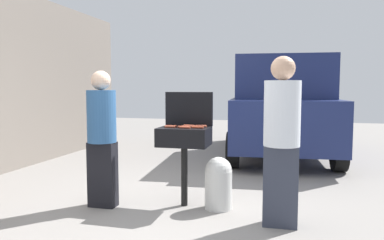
# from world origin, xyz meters

# --- Properties ---
(ground_plane) EXTENTS (24.00, 24.00, 0.00)m
(ground_plane) POSITION_xyz_m (0.00, 0.00, 0.00)
(ground_plane) COLOR gray
(bbq_grill) EXTENTS (0.60, 0.44, 0.95)m
(bbq_grill) POSITION_xyz_m (0.28, 0.18, 0.81)
(bbq_grill) COLOR black
(bbq_grill) RESTS_ON ground
(grill_lid_open) EXTENTS (0.60, 0.05, 0.42)m
(grill_lid_open) POSITION_xyz_m (0.28, 0.40, 1.16)
(grill_lid_open) COLOR black
(grill_lid_open) RESTS_ON bbq_grill
(hot_dog_0) EXTENTS (0.13, 0.04, 0.03)m
(hot_dog_0) POSITION_xyz_m (0.31, 0.18, 0.97)
(hot_dog_0) COLOR #C6593D
(hot_dog_0) RESTS_ON bbq_grill
(hot_dog_1) EXTENTS (0.13, 0.03, 0.03)m
(hot_dog_1) POSITION_xyz_m (0.31, 0.28, 0.97)
(hot_dog_1) COLOR #B74C33
(hot_dog_1) RESTS_ON bbq_grill
(hot_dog_2) EXTENTS (0.13, 0.04, 0.03)m
(hot_dog_2) POSITION_xyz_m (0.12, 0.17, 0.97)
(hot_dog_2) COLOR #AD4228
(hot_dog_2) RESTS_ON bbq_grill
(hot_dog_3) EXTENTS (0.13, 0.04, 0.03)m
(hot_dog_3) POSITION_xyz_m (0.32, 0.08, 0.97)
(hot_dog_3) COLOR #B74C33
(hot_dog_3) RESTS_ON bbq_grill
(hot_dog_4) EXTENTS (0.13, 0.03, 0.03)m
(hot_dog_4) POSITION_xyz_m (0.28, 0.12, 0.97)
(hot_dog_4) COLOR #AD4228
(hot_dog_4) RESTS_ON bbq_grill
(hot_dog_5) EXTENTS (0.13, 0.03, 0.03)m
(hot_dog_5) POSITION_xyz_m (0.46, 0.12, 0.97)
(hot_dog_5) COLOR #AD4228
(hot_dog_5) RESTS_ON bbq_grill
(hot_dog_6) EXTENTS (0.13, 0.03, 0.03)m
(hot_dog_6) POSITION_xyz_m (0.47, 0.27, 0.97)
(hot_dog_6) COLOR #C6593D
(hot_dog_6) RESTS_ON bbq_grill
(hot_dog_7) EXTENTS (0.13, 0.03, 0.03)m
(hot_dog_7) POSITION_xyz_m (0.36, 0.22, 0.97)
(hot_dog_7) COLOR #C6593D
(hot_dog_7) RESTS_ON bbq_grill
(hot_dog_8) EXTENTS (0.13, 0.03, 0.03)m
(hot_dog_8) POSITION_xyz_m (0.12, 0.12, 0.97)
(hot_dog_8) COLOR #C6593D
(hot_dog_8) RESTS_ON bbq_grill
(propane_tank) EXTENTS (0.32, 0.32, 0.62)m
(propane_tank) POSITION_xyz_m (0.70, 0.17, 0.32)
(propane_tank) COLOR silver
(propane_tank) RESTS_ON ground
(person_left) EXTENTS (0.34, 0.34, 1.63)m
(person_left) POSITION_xyz_m (-0.66, -0.09, 0.88)
(person_left) COLOR black
(person_left) RESTS_ON ground
(person_right) EXTENTS (0.37, 0.37, 1.74)m
(person_right) POSITION_xyz_m (1.42, -0.21, 0.95)
(person_right) COLOR #333847
(person_right) RESTS_ON ground
(parked_minivan) EXTENTS (2.33, 4.54, 2.02)m
(parked_minivan) POSITION_xyz_m (1.32, 4.01, 1.03)
(parked_minivan) COLOR navy
(parked_minivan) RESTS_ON ground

